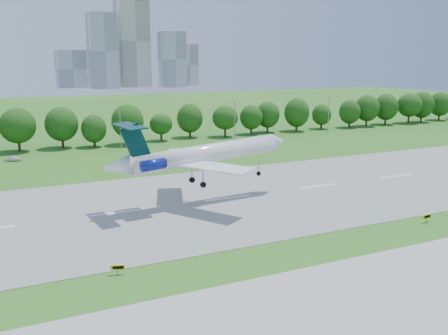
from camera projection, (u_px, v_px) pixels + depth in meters
ground at (168, 270)px, 59.08m from camera, size 600.00×600.00×0.00m
runway at (117, 213)px, 81.12m from camera, size 400.00×45.00×0.08m
tree_line at (58, 126)px, 138.92m from camera, size 288.40×8.40×10.40m
light_poles at (54, 131)px, 129.02m from camera, size 175.90×0.25×12.19m
skyline at (129, 52)px, 439.25m from camera, size 127.00×52.00×80.00m
airliner at (198, 154)px, 85.12m from camera, size 35.35×25.59×11.62m
taxi_sign_centre at (118, 267)px, 57.75m from camera, size 1.69×0.71×1.21m
taxi_sign_right at (427, 216)px, 76.24m from camera, size 1.85×0.39×1.29m
service_vehicle_b at (13, 158)px, 122.17m from camera, size 4.15×3.28×1.32m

